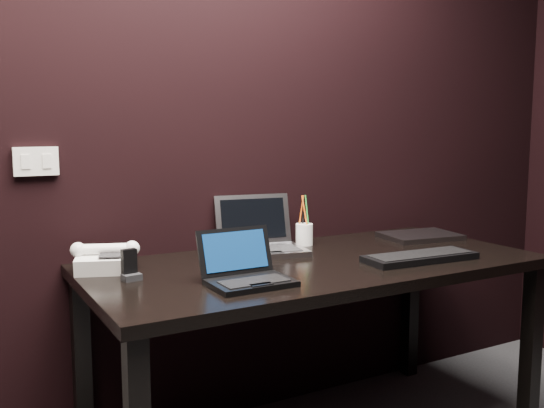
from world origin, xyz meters
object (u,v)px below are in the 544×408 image
silver_laptop (261,242)px  pen_cup (304,233)px  mobile_phone (130,268)px  closed_laptop (420,236)px  ext_keyboard (420,257)px  desk (315,281)px  netbook (246,273)px  desk_phone (106,259)px

silver_laptop → pen_cup: bearing=10.2°
mobile_phone → closed_laptop: bearing=3.7°
mobile_phone → pen_cup: 0.84m
closed_laptop → mobile_phone: bearing=-176.3°
closed_laptop → ext_keyboard: bearing=-132.9°
mobile_phone → pen_cup: bearing=14.8°
desk → mobile_phone: bearing=175.1°
netbook → ext_keyboard: bearing=-2.0°
ext_keyboard → desk_phone: size_ratio=1.86×
ext_keyboard → desk_phone: (-1.07, 0.41, 0.03)m
netbook → pen_cup: pen_cup is taller
desk → desk_phone: bearing=163.5°
silver_laptop → pen_cup: (0.23, 0.04, 0.01)m
desk → mobile_phone: (-0.69, 0.06, 0.12)m
desk → pen_cup: pen_cup is taller
desk_phone → netbook: bearing=-47.6°
desk_phone → mobile_phone: desk_phone is taller
closed_laptop → pen_cup: (-0.54, 0.13, 0.04)m
mobile_phone → silver_laptop: bearing=16.7°
netbook → pen_cup: 0.67m
desk → netbook: (-0.38, -0.17, 0.11)m
closed_laptop → mobile_phone: 1.35m
closed_laptop → pen_cup: 0.55m
desk → desk_phone: 0.77m
netbook → desk_phone: bearing=132.4°
desk_phone → mobile_phone: (0.04, -0.16, -0.00)m
ext_keyboard → closed_laptop: bearing=47.1°
netbook → desk_phone: netbook is taller
closed_laptop → pen_cup: size_ratio=1.67×
pen_cup → netbook: bearing=-138.4°
silver_laptop → desk_phone: size_ratio=1.49×
netbook → pen_cup: (0.50, 0.44, 0.02)m
silver_laptop → closed_laptop: 0.77m
closed_laptop → silver_laptop: bearing=173.6°
desk_phone → mobile_phone: 0.16m
netbook → desk_phone: (-0.35, 0.39, 0.01)m
silver_laptop → ext_keyboard: size_ratio=0.80×
ext_keyboard → desk_phone: bearing=159.0°
desk → silver_laptop: 0.28m
silver_laptop → desk_phone: bearing=-178.4°
pen_cup → mobile_phone: bearing=-165.2°
desk → desk_phone: size_ratio=6.96×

